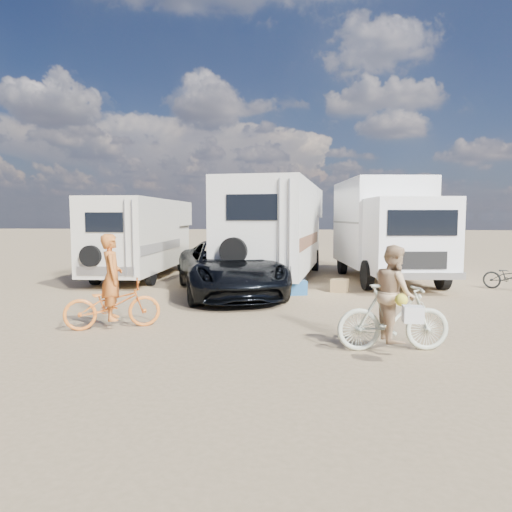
# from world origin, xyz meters

# --- Properties ---
(ground) EXTENTS (140.00, 140.00, 0.00)m
(ground) POSITION_xyz_m (0.00, 0.00, 0.00)
(ground) COLOR #987E5A
(ground) RESTS_ON ground
(rv_main) EXTENTS (3.35, 8.71, 3.37)m
(rv_main) POSITION_xyz_m (-0.08, 7.28, 1.69)
(rv_main) COLOR white
(rv_main) RESTS_ON ground
(rv_left) EXTENTS (2.31, 6.89, 2.84)m
(rv_left) POSITION_xyz_m (-5.02, 6.98, 1.42)
(rv_left) COLOR white
(rv_left) RESTS_ON ground
(box_truck) EXTENTS (3.34, 6.73, 3.52)m
(box_truck) POSITION_xyz_m (3.71, 6.94, 1.76)
(box_truck) COLOR white
(box_truck) RESTS_ON ground
(dark_suv) EXTENTS (4.24, 6.07, 1.54)m
(dark_suv) POSITION_xyz_m (-1.22, 3.59, 0.77)
(dark_suv) COLOR black
(dark_suv) RESTS_ON ground
(bike_man) EXTENTS (1.95, 1.35, 0.97)m
(bike_man) POSITION_xyz_m (-2.81, -0.61, 0.49)
(bike_man) COLOR orange
(bike_man) RESTS_ON ground
(bike_woman) EXTENTS (1.92, 0.79, 1.12)m
(bike_woman) POSITION_xyz_m (2.46, -1.54, 0.56)
(bike_woman) COLOR beige
(bike_woman) RESTS_ON ground
(rider_man) EXTENTS (0.63, 0.74, 1.71)m
(rider_man) POSITION_xyz_m (-2.81, -0.61, 0.85)
(rider_man) COLOR #C46526
(rider_man) RESTS_ON ground
(rider_woman) EXTENTS (0.71, 0.85, 1.58)m
(rider_woman) POSITION_xyz_m (2.46, -1.54, 0.79)
(rider_woman) COLOR tan
(rider_woman) RESTS_ON ground
(bike_parked) EXTENTS (1.57, 1.41, 0.83)m
(bike_parked) POSITION_xyz_m (7.10, 5.30, 0.41)
(bike_parked) COLOR #232523
(bike_parked) RESTS_ON ground
(cooler) EXTENTS (0.58, 0.49, 0.40)m
(cooler) POSITION_xyz_m (0.74, 3.77, 0.20)
(cooler) COLOR #225489
(cooler) RESTS_ON ground
(crate) EXTENTS (0.58, 0.58, 0.38)m
(crate) POSITION_xyz_m (1.97, 4.42, 0.19)
(crate) COLOR #987A4D
(crate) RESTS_ON ground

